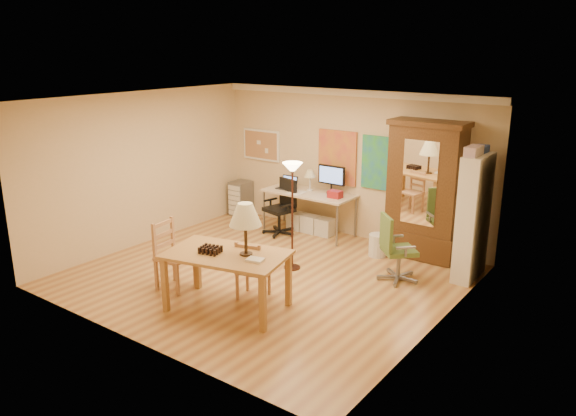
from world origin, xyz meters
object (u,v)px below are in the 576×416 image
Objects in this scene: dining_table at (233,243)px; office_chair_green at (396,263)px; office_chair_black at (281,219)px; armoire at (425,199)px; bookshelf at (473,218)px; computer_desk at (311,208)px.

dining_table is 1.71× the size of office_chair_green.
armoire is (2.63, 0.46, 0.72)m from office_chair_black.
computer_desk is at bearing 173.46° from bookshelf.
office_chair_green is 0.45× the size of armoire.
bookshelf is (0.85, 0.76, 0.68)m from office_chair_green.
armoire is 1.05m from bookshelf.
office_chair_black is at bearing -179.61° from bookshelf.
bookshelf is (0.95, -0.44, -0.04)m from armoire.
office_chair_green is (1.34, 2.17, -0.67)m from dining_table.
computer_desk is 1.69× the size of office_chair_black.
armoire is (1.23, 3.37, 0.05)m from dining_table.
computer_desk is 0.76× the size of armoire.
office_chair_black is at bearing -138.75° from computer_desk.
dining_table is at bearing -121.60° from office_chair_green.
armoire reaches higher than computer_desk.
computer_desk is (-0.96, 3.29, -0.46)m from dining_table.
bookshelf is at bearing -6.54° from computer_desk.
dining_table reaches higher than office_chair_black.
computer_desk is 0.62m from office_chair_black.
armoire reaches higher than bookshelf.
bookshelf reaches higher than dining_table.
bookshelf is at bearing 0.39° from office_chair_black.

